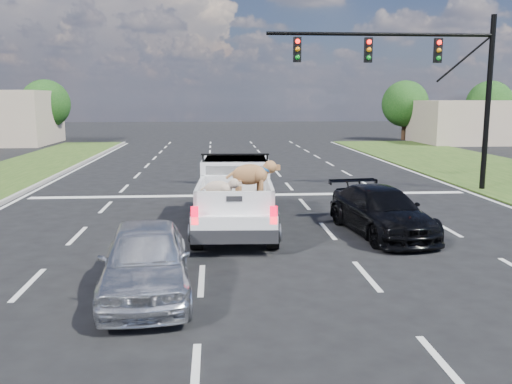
# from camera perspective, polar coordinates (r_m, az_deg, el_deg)

# --- Properties ---
(ground) EXTENTS (160.00, 160.00, 0.00)m
(ground) POSITION_cam_1_polar(r_m,az_deg,el_deg) (11.54, 3.07, -9.03)
(ground) COLOR black
(ground) RESTS_ON ground
(road_markings) EXTENTS (17.75, 60.00, 0.01)m
(road_markings) POSITION_cam_1_polar(r_m,az_deg,el_deg) (17.85, 0.33, -2.24)
(road_markings) COLOR silver
(road_markings) RESTS_ON ground
(traffic_signal) EXTENTS (9.11, 0.31, 7.00)m
(traffic_signal) POSITION_cam_1_polar(r_m,az_deg,el_deg) (23.04, 18.01, 11.80)
(traffic_signal) COLOR black
(traffic_signal) RESTS_ON ground
(building_right) EXTENTS (12.00, 7.00, 3.60)m
(building_right) POSITION_cam_1_polar(r_m,az_deg,el_deg) (50.63, 23.33, 6.80)
(building_right) COLOR tan
(building_right) RESTS_ON ground
(tree_far_c) EXTENTS (4.20, 4.20, 5.40)m
(tree_far_c) POSITION_cam_1_polar(r_m,az_deg,el_deg) (50.95, -21.28, 8.62)
(tree_far_c) COLOR #332114
(tree_far_c) RESTS_ON ground
(tree_far_d) EXTENTS (4.20, 4.20, 5.40)m
(tree_far_d) POSITION_cam_1_polar(r_m,az_deg,el_deg) (51.86, 15.42, 8.94)
(tree_far_d) COLOR #332114
(tree_far_d) RESTS_ON ground
(tree_far_e) EXTENTS (4.20, 4.20, 5.40)m
(tree_far_e) POSITION_cam_1_polar(r_m,az_deg,el_deg) (55.07, 23.36, 8.52)
(tree_far_e) COLOR #332114
(tree_far_e) RESTS_ON ground
(pickup_truck) EXTENTS (2.42, 5.90, 2.18)m
(pickup_truck) POSITION_cam_1_polar(r_m,az_deg,el_deg) (15.71, -2.14, -0.14)
(pickup_truck) COLOR black
(pickup_truck) RESTS_ON ground
(silver_sedan) EXTENTS (1.99, 4.21, 1.39)m
(silver_sedan) POSITION_cam_1_polar(r_m,az_deg,el_deg) (10.62, -11.54, -6.97)
(silver_sedan) COLOR silver
(silver_sedan) RESTS_ON ground
(black_coupe) EXTENTS (2.40, 4.66, 1.29)m
(black_coupe) POSITION_cam_1_polar(r_m,az_deg,el_deg) (15.42, 13.03, -1.98)
(black_coupe) COLOR black
(black_coupe) RESTS_ON ground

